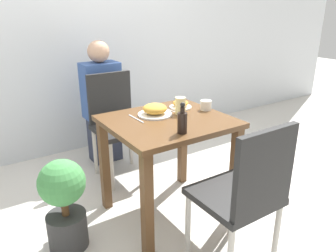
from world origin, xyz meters
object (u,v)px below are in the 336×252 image
at_px(chair_far, 116,119).
at_px(sauce_bottle, 182,121).
at_px(food_plate, 155,110).
at_px(side_plate, 180,104).
at_px(drink_cup, 206,105).
at_px(juice_glass, 180,106).
at_px(potted_plant_left, 64,201).
at_px(chair_near, 245,192).
at_px(person_figure, 102,104).

bearing_deg(chair_far, sauce_bottle, -91.42).
height_order(food_plate, side_plate, food_plate).
bearing_deg(sauce_bottle, drink_cup, 34.03).
bearing_deg(juice_glass, sauce_bottle, -123.65).
distance_m(drink_cup, juice_glass, 0.21).
bearing_deg(drink_cup, side_plate, 132.19).
relative_size(chair_far, sauce_bottle, 4.75).
height_order(chair_far, potted_plant_left, chair_far).
xyz_separation_m(chair_near, juice_glass, (0.11, 0.76, 0.27)).
distance_m(chair_near, juice_glass, 0.81).
bearing_deg(person_figure, side_plate, -75.05).
xyz_separation_m(food_plate, drink_cup, (0.38, -0.10, -0.00)).
height_order(chair_near, food_plate, chair_near).
bearing_deg(sauce_bottle, potted_plant_left, 155.69).
bearing_deg(potted_plant_left, juice_glass, 0.48).
bearing_deg(side_plate, food_plate, -170.22).
xyz_separation_m(sauce_bottle, person_figure, (0.04, 1.35, -0.23)).
distance_m(chair_far, food_plate, 0.68).
relative_size(chair_near, juice_glass, 7.65).
xyz_separation_m(juice_glass, potted_plant_left, (-0.88, -0.01, -0.47)).
distance_m(juice_glass, sauce_bottle, 0.37).
relative_size(chair_near, sauce_bottle, 4.75).
relative_size(food_plate, juice_glass, 2.01).
relative_size(chair_far, side_plate, 5.52).
relative_size(side_plate, drink_cup, 2.04).
relative_size(side_plate, potted_plant_left, 0.28).
height_order(chair_far, drink_cup, chair_far).
xyz_separation_m(side_plate, person_figure, (-0.25, 0.93, -0.18)).
relative_size(side_plate, sauce_bottle, 0.86).
bearing_deg(sauce_bottle, person_figure, 88.27).
bearing_deg(food_plate, person_figure, 89.92).
xyz_separation_m(food_plate, person_figure, (0.00, 0.97, -0.19)).
bearing_deg(chair_far, juice_glass, -75.62).
distance_m(chair_near, chair_far, 1.47).
bearing_deg(potted_plant_left, side_plate, 7.22).
height_order(drink_cup, sauce_bottle, sauce_bottle).
bearing_deg(juice_glass, chair_far, 104.38).
distance_m(chair_near, drink_cup, 0.84).
relative_size(chair_near, side_plate, 5.52).
distance_m(sauce_bottle, person_figure, 1.37).
xyz_separation_m(chair_near, chair_far, (-0.07, 1.46, 0.00)).
xyz_separation_m(drink_cup, person_figure, (-0.38, 1.07, -0.19)).
bearing_deg(juice_glass, food_plate, 156.94).
xyz_separation_m(juice_glass, sauce_bottle, (-0.21, -0.31, 0.01)).
bearing_deg(side_plate, chair_near, -102.52).
relative_size(side_plate, juice_glass, 1.39).
bearing_deg(sauce_bottle, side_plate, 55.65).
bearing_deg(chair_near, food_plate, -86.10).
xyz_separation_m(chair_far, sauce_bottle, (-0.03, -1.02, 0.29)).
bearing_deg(potted_plant_left, sauce_bottle, -24.31).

